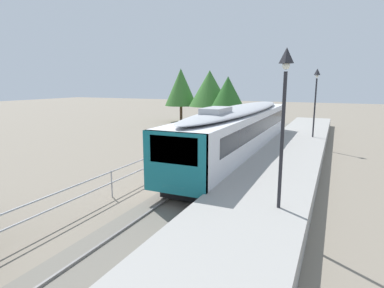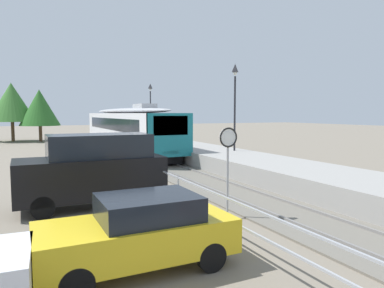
{
  "view_description": "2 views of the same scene",
  "coord_description": "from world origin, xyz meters",
  "px_view_note": "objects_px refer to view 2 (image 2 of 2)",
  "views": [
    {
      "loc": [
        5.76,
        9.85,
        5.13
      ],
      "look_at": [
        -1.0,
        24.78,
        2.0
      ],
      "focal_mm": 29.83,
      "sensor_mm": 36.0,
      "label": 1
    },
    {
      "loc": [
        -7.62,
        1.87,
        3.23
      ],
      "look_at": [
        0.4,
        18.78,
        1.6
      ],
      "focal_mm": 33.11,
      "sensor_mm": 36.0,
      "label": 2
    }
  ],
  "objects_px": {
    "speed_limit_sign": "(228,150)",
    "parked_van_black": "(93,169)",
    "platform_lamp_mid_platform": "(235,91)",
    "platform_lamp_far_end": "(150,100)",
    "parked_hatchback_yellow": "(140,231)",
    "commuter_train": "(127,126)"
  },
  "relations": [
    {
      "from": "parked_van_black",
      "to": "commuter_train",
      "type": "bearing_deg",
      "value": 71.1
    },
    {
      "from": "parked_hatchback_yellow",
      "to": "parked_van_black",
      "type": "xyz_separation_m",
      "value": [
        0.02,
        5.47,
        0.5
      ]
    },
    {
      "from": "commuter_train",
      "to": "parked_van_black",
      "type": "xyz_separation_m",
      "value": [
        -5.52,
        -16.13,
        -0.85
      ]
    },
    {
      "from": "commuter_train",
      "to": "parked_van_black",
      "type": "relative_size",
      "value": 3.96
    },
    {
      "from": "platform_lamp_far_end",
      "to": "parked_hatchback_yellow",
      "type": "bearing_deg",
      "value": -109.19
    },
    {
      "from": "parked_hatchback_yellow",
      "to": "platform_lamp_far_end",
      "type": "bearing_deg",
      "value": 70.81
    },
    {
      "from": "speed_limit_sign",
      "to": "parked_van_black",
      "type": "bearing_deg",
      "value": 137.24
    },
    {
      "from": "parked_hatchback_yellow",
      "to": "platform_lamp_mid_platform",
      "type": "bearing_deg",
      "value": 50.51
    },
    {
      "from": "platform_lamp_mid_platform",
      "to": "parked_van_black",
      "type": "bearing_deg",
      "value": -146.86
    },
    {
      "from": "platform_lamp_mid_platform",
      "to": "parked_van_black",
      "type": "relative_size",
      "value": 1.09
    },
    {
      "from": "platform_lamp_mid_platform",
      "to": "platform_lamp_far_end",
      "type": "bearing_deg",
      "value": 90.0
    },
    {
      "from": "commuter_train",
      "to": "platform_lamp_far_end",
      "type": "distance_m",
      "value": 8.01
    },
    {
      "from": "parked_van_black",
      "to": "platform_lamp_far_end",
      "type": "bearing_deg",
      "value": 66.65
    },
    {
      "from": "platform_lamp_mid_platform",
      "to": "parked_hatchback_yellow",
      "type": "relative_size",
      "value": 1.33
    },
    {
      "from": "platform_lamp_far_end",
      "to": "parked_van_black",
      "type": "distance_m",
      "value": 24.73
    },
    {
      "from": "commuter_train",
      "to": "platform_lamp_mid_platform",
      "type": "distance_m",
      "value": 10.94
    },
    {
      "from": "platform_lamp_far_end",
      "to": "speed_limit_sign",
      "type": "height_order",
      "value": "platform_lamp_far_end"
    },
    {
      "from": "platform_lamp_mid_platform",
      "to": "platform_lamp_far_end",
      "type": "distance_m",
      "value": 16.16
    },
    {
      "from": "platform_lamp_mid_platform",
      "to": "speed_limit_sign",
      "type": "relative_size",
      "value": 1.91
    },
    {
      "from": "commuter_train",
      "to": "platform_lamp_mid_platform",
      "type": "xyz_separation_m",
      "value": [
        4.19,
        -9.79,
        2.48
      ]
    },
    {
      "from": "platform_lamp_far_end",
      "to": "parked_hatchback_yellow",
      "type": "relative_size",
      "value": 1.33
    },
    {
      "from": "platform_lamp_far_end",
      "to": "platform_lamp_mid_platform",
      "type": "bearing_deg",
      "value": -90.0
    }
  ]
}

